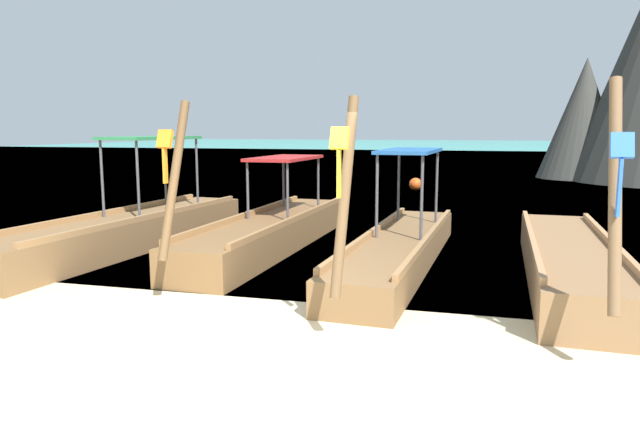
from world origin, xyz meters
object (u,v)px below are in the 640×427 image
(longtail_boat_turquoise_ribbon, at_px, (128,230))
(longtail_boat_blue_ribbon, at_px, (569,261))
(longtail_boat_orange_ribbon, at_px, (271,231))
(mooring_buoy_near, at_px, (415,184))
(longtail_boat_yellow_ribbon, at_px, (400,246))

(longtail_boat_turquoise_ribbon, height_order, longtail_boat_blue_ribbon, longtail_boat_turquoise_ribbon)
(longtail_boat_orange_ribbon, height_order, mooring_buoy_near, longtail_boat_orange_ribbon)
(longtail_boat_yellow_ribbon, bearing_deg, longtail_boat_turquoise_ribbon, -179.87)
(longtail_boat_blue_ribbon, bearing_deg, mooring_buoy_near, 105.60)
(longtail_boat_blue_ribbon, bearing_deg, longtail_boat_orange_ribbon, 167.43)
(longtail_boat_yellow_ribbon, height_order, longtail_boat_blue_ribbon, longtail_boat_blue_ribbon)
(mooring_buoy_near, bearing_deg, longtail_boat_blue_ribbon, -74.40)
(longtail_boat_turquoise_ribbon, height_order, longtail_boat_yellow_ribbon, longtail_boat_turquoise_ribbon)
(longtail_boat_turquoise_ribbon, bearing_deg, longtail_boat_orange_ribbon, 16.35)
(longtail_boat_blue_ribbon, bearing_deg, longtail_boat_yellow_ribbon, 171.32)
(longtail_boat_turquoise_ribbon, relative_size, longtail_boat_yellow_ribbon, 1.02)
(longtail_boat_blue_ribbon, xyz_separation_m, mooring_buoy_near, (-3.55, 12.71, -0.07))
(longtail_boat_turquoise_ribbon, distance_m, longtail_boat_yellow_ribbon, 5.25)
(longtail_boat_orange_ribbon, xyz_separation_m, longtail_boat_blue_ribbon, (5.24, -1.17, -0.04))
(longtail_boat_orange_ribbon, bearing_deg, mooring_buoy_near, 81.67)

